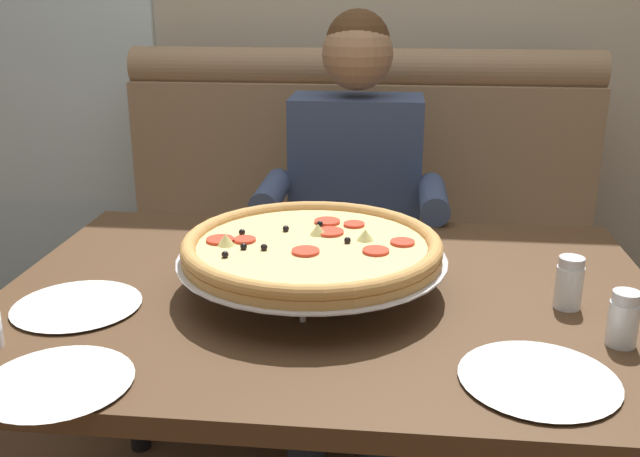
% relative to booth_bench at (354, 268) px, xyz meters
% --- Properties ---
extents(booth_bench, '(1.68, 0.78, 1.13)m').
position_rel_booth_bench_xyz_m(booth_bench, '(0.00, 0.00, 0.00)').
color(booth_bench, '#937556').
rests_on(booth_bench, ground_plane).
extents(dining_table, '(1.37, 0.98, 0.73)m').
position_rel_booth_bench_xyz_m(dining_table, '(0.00, -0.96, 0.25)').
color(dining_table, '#4C331E').
rests_on(dining_table, ground_plane).
extents(diner_main, '(0.54, 0.64, 1.27)m').
position_rel_booth_bench_xyz_m(diner_main, '(0.01, -0.27, 0.31)').
color(diner_main, '#2D3342').
rests_on(diner_main, ground_plane).
extents(pizza, '(0.55, 0.55, 0.13)m').
position_rel_booth_bench_xyz_m(pizza, '(-0.04, -0.96, 0.42)').
color(pizza, silver).
rests_on(pizza, dining_table).
extents(shaker_pepper_flakes, '(0.05, 0.05, 0.10)m').
position_rel_booth_bench_xyz_m(shaker_pepper_flakes, '(0.53, -1.14, 0.37)').
color(shaker_pepper_flakes, white).
rests_on(shaker_pepper_flakes, dining_table).
extents(shaker_oregano, '(0.05, 0.05, 0.11)m').
position_rel_booth_bench_xyz_m(shaker_oregano, '(0.47, -0.99, 0.38)').
color(shaker_oregano, white).
rests_on(shaker_oregano, dining_table).
extents(plate_near_left, '(0.25, 0.25, 0.02)m').
position_rel_booth_bench_xyz_m(plate_near_left, '(-0.49, -1.09, 0.34)').
color(plate_near_left, white).
rests_on(plate_near_left, dining_table).
extents(plate_near_right, '(0.26, 0.26, 0.02)m').
position_rel_booth_bench_xyz_m(plate_near_right, '(0.37, -1.28, 0.34)').
color(plate_near_right, white).
rests_on(plate_near_right, dining_table).
extents(plate_far_side, '(0.24, 0.24, 0.02)m').
position_rel_booth_bench_xyz_m(plate_far_side, '(-0.39, -1.38, 0.34)').
color(plate_far_side, white).
rests_on(plate_far_side, dining_table).
extents(patio_chair, '(0.43, 0.43, 0.86)m').
position_rel_booth_bench_xyz_m(patio_chair, '(-1.22, 1.08, 0.13)').
color(patio_chair, black).
rests_on(patio_chair, ground_plane).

